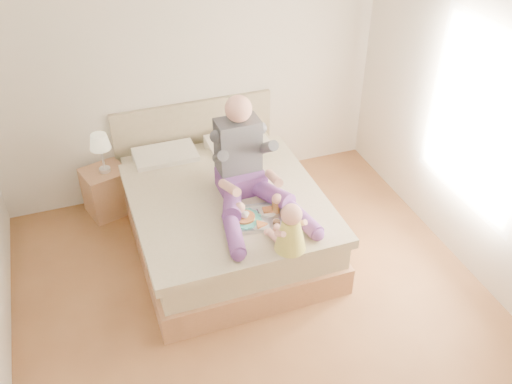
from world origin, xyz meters
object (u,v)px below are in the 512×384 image
object	(u,v)px
baby	(290,230)
bed	(222,211)
tray	(255,216)
adult	(246,172)
nightstand	(107,191)

from	to	relation	value
baby	bed	bearing A→B (deg)	85.56
tray	adult	bearing A→B (deg)	93.28
adult	baby	size ratio (longest dim) A/B	2.68
tray	baby	size ratio (longest dim) A/B	1.21
bed	nightstand	distance (m)	1.28
nightstand	baby	distance (m)	2.27
bed	nightstand	xyz separation A→B (m)	(-1.00, 0.80, -0.06)
adult	baby	world-z (taller)	adult
nightstand	baby	size ratio (longest dim) A/B	1.18
adult	baby	bearing A→B (deg)	-83.13
nightstand	adult	bearing A→B (deg)	-57.94
adult	tray	distance (m)	0.41
nightstand	baby	world-z (taller)	baby
baby	adult	bearing A→B (deg)	78.44
bed	nightstand	world-z (taller)	bed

